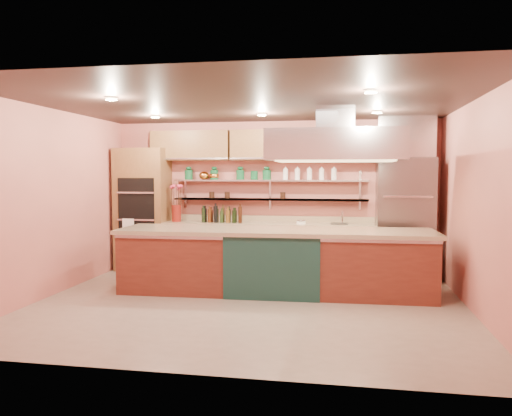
% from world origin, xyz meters
% --- Properties ---
extents(floor, '(6.00, 5.00, 0.02)m').
position_xyz_m(floor, '(0.00, 0.00, -0.01)').
color(floor, gray).
rests_on(floor, ground).
extents(ceiling, '(6.00, 5.00, 0.02)m').
position_xyz_m(ceiling, '(0.00, 0.00, 2.80)').
color(ceiling, black).
rests_on(ceiling, wall_back).
extents(wall_back, '(6.00, 0.04, 2.80)m').
position_xyz_m(wall_back, '(0.00, 2.50, 1.40)').
color(wall_back, '#C76B5E').
rests_on(wall_back, floor).
extents(wall_front, '(6.00, 0.04, 2.80)m').
position_xyz_m(wall_front, '(0.00, -2.50, 1.40)').
color(wall_front, '#C76B5E').
rests_on(wall_front, floor).
extents(wall_left, '(0.04, 5.00, 2.80)m').
position_xyz_m(wall_left, '(-3.00, 0.00, 1.40)').
color(wall_left, '#C76B5E').
rests_on(wall_left, floor).
extents(wall_right, '(0.04, 5.00, 2.80)m').
position_xyz_m(wall_right, '(3.00, 0.00, 1.40)').
color(wall_right, '#C76B5E').
rests_on(wall_right, floor).
extents(oven_stack, '(0.95, 0.64, 2.30)m').
position_xyz_m(oven_stack, '(-2.45, 2.18, 1.15)').
color(oven_stack, brown).
rests_on(oven_stack, floor).
extents(refrigerator, '(0.95, 0.72, 2.10)m').
position_xyz_m(refrigerator, '(2.35, 2.14, 1.05)').
color(refrigerator, slate).
rests_on(refrigerator, floor).
extents(back_counter, '(3.84, 0.64, 0.93)m').
position_xyz_m(back_counter, '(-0.05, 2.20, 0.47)').
color(back_counter, tan).
rests_on(back_counter, floor).
extents(wall_shelf_lower, '(3.60, 0.26, 0.03)m').
position_xyz_m(wall_shelf_lower, '(-0.05, 2.37, 1.35)').
color(wall_shelf_lower, silver).
rests_on(wall_shelf_lower, wall_back).
extents(wall_shelf_upper, '(3.60, 0.26, 0.03)m').
position_xyz_m(wall_shelf_upper, '(-0.05, 2.37, 1.70)').
color(wall_shelf_upper, silver).
rests_on(wall_shelf_upper, wall_back).
extents(upper_cabinets, '(4.60, 0.36, 0.55)m').
position_xyz_m(upper_cabinets, '(0.00, 2.32, 2.35)').
color(upper_cabinets, brown).
rests_on(upper_cabinets, wall_back).
extents(range_hood, '(2.00, 1.00, 0.45)m').
position_xyz_m(range_hood, '(1.18, 0.74, 2.25)').
color(range_hood, silver).
rests_on(range_hood, ceiling).
extents(ceiling_downlights, '(4.00, 2.80, 0.02)m').
position_xyz_m(ceiling_downlights, '(0.00, 0.20, 2.77)').
color(ceiling_downlights, '#FFE5A5').
rests_on(ceiling_downlights, ceiling).
extents(island, '(4.73, 1.16, 0.98)m').
position_xyz_m(island, '(0.28, 0.74, 0.49)').
color(island, maroon).
rests_on(island, floor).
extents(flower_vase, '(0.19, 0.19, 0.31)m').
position_xyz_m(flower_vase, '(-1.78, 2.15, 1.09)').
color(flower_vase, maroon).
rests_on(flower_vase, back_counter).
extents(oil_bottle_cluster, '(0.85, 0.47, 0.26)m').
position_xyz_m(oil_bottle_cluster, '(-0.89, 2.15, 1.06)').
color(oil_bottle_cluster, black).
rests_on(oil_bottle_cluster, back_counter).
extents(kitchen_scale, '(0.16, 0.12, 0.09)m').
position_xyz_m(kitchen_scale, '(0.56, 2.15, 0.97)').
color(kitchen_scale, white).
rests_on(kitchen_scale, back_counter).
extents(bar_faucet, '(0.04, 0.04, 0.23)m').
position_xyz_m(bar_faucet, '(1.29, 2.25, 1.04)').
color(bar_faucet, silver).
rests_on(bar_faucet, back_counter).
extents(copper_kettle, '(0.26, 0.26, 0.15)m').
position_xyz_m(copper_kettle, '(-1.30, 2.37, 1.79)').
color(copper_kettle, '#C3752D').
rests_on(copper_kettle, wall_shelf_upper).
extents(green_canister, '(0.15, 0.15, 0.16)m').
position_xyz_m(green_canister, '(-0.33, 2.37, 1.80)').
color(green_canister, '#104B28').
rests_on(green_canister, wall_shelf_upper).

